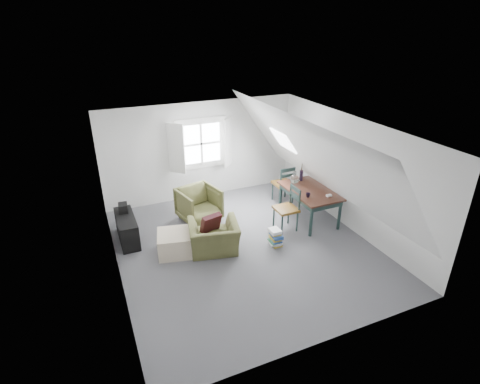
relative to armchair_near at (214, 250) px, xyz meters
name	(u,v)px	position (x,y,z in m)	size (l,w,h in m)	color
floor	(245,247)	(0.63, -0.14, 0.00)	(5.50, 5.50, 0.00)	#535359
ceiling	(245,130)	(0.63, -0.14, 2.50)	(5.50, 5.50, 0.00)	white
wall_back	(201,151)	(0.63, 2.61, 1.25)	(5.00, 5.00, 0.00)	silver
wall_front	(330,273)	(0.63, -2.89, 1.25)	(5.00, 5.00, 0.00)	silver
wall_left	(111,218)	(-1.87, -0.14, 1.25)	(5.50, 5.50, 0.00)	silver
wall_right	(349,173)	(3.13, -0.14, 1.25)	(5.50, 5.50, 0.00)	silver
slope_left	(164,181)	(-0.92, -0.14, 1.78)	(5.50, 5.50, 0.00)	white
slope_right	(315,157)	(2.18, -0.14, 1.78)	(5.50, 5.50, 0.00)	white
dormer_window	(202,144)	(0.63, 2.54, 1.45)	(1.71, 0.35, 1.30)	white
skylight	(283,140)	(2.18, 1.16, 1.75)	(0.55, 0.75, 0.04)	white
armchair_near	(214,250)	(0.00, 0.00, 0.00)	(0.98, 0.86, 0.64)	#4A4C26
armchair_far	(200,219)	(0.13, 1.36, 0.00)	(0.85, 0.87, 0.80)	#4A4C26
throw_pillow	(211,223)	(0.00, 0.15, 0.56)	(0.41, 0.12, 0.41)	#360E13
ottoman	(175,243)	(-0.74, 0.25, 0.22)	(0.67, 0.67, 0.45)	#BEAD91
dining_table	(310,194)	(2.49, 0.37, 0.65)	(0.90, 1.51, 0.75)	black
demijohn	(294,179)	(2.34, 0.82, 0.88)	(0.22, 0.22, 0.32)	silver
vase_twigs	(301,175)	(2.59, 0.92, 0.90)	(0.08, 0.09, 0.65)	black
cup	(308,197)	(2.24, 0.07, 0.75)	(0.10, 0.10, 0.10)	black
paper_box	(329,195)	(2.69, -0.08, 0.77)	(0.11, 0.08, 0.04)	white
dining_chair_far	(284,183)	(2.40, 1.40, 0.52)	(0.47, 0.47, 0.99)	brown
dining_chair_near	(288,208)	(1.81, 0.18, 0.52)	(0.47, 0.47, 1.00)	brown
media_shelf	(127,230)	(-1.55, 1.08, 0.25)	(0.36, 1.09, 0.56)	black
electronics_box	(123,208)	(-1.55, 1.37, 0.65)	(0.18, 0.25, 0.20)	black
magazine_stack	(275,237)	(1.25, -0.32, 0.18)	(0.27, 0.33, 0.37)	#B29933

